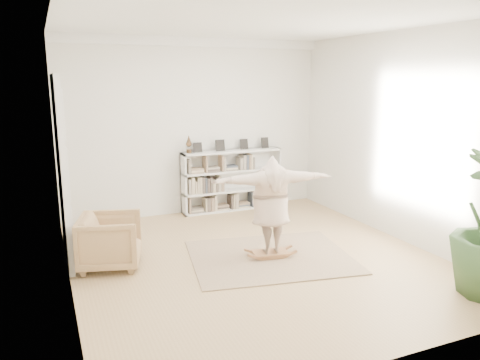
{
  "coord_description": "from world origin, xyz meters",
  "views": [
    {
      "loc": [
        -2.96,
        -6.3,
        2.79
      ],
      "look_at": [
        -0.09,
        0.4,
        1.21
      ],
      "focal_mm": 35.0,
      "sensor_mm": 36.0,
      "label": 1
    }
  ],
  "objects_px": {
    "armchair": "(110,241)",
    "rocker_board": "(270,253)",
    "person": "(271,202)",
    "bookshelf": "(232,181)"
  },
  "relations": [
    {
      "from": "armchair",
      "to": "person",
      "type": "height_order",
      "value": "person"
    },
    {
      "from": "bookshelf",
      "to": "person",
      "type": "bearing_deg",
      "value": -99.9
    },
    {
      "from": "bookshelf",
      "to": "rocker_board",
      "type": "height_order",
      "value": "bookshelf"
    },
    {
      "from": "bookshelf",
      "to": "armchair",
      "type": "xyz_separation_m",
      "value": [
        -2.88,
        -2.23,
        -0.23
      ]
    },
    {
      "from": "armchair",
      "to": "person",
      "type": "relative_size",
      "value": 0.47
    },
    {
      "from": "armchair",
      "to": "person",
      "type": "distance_m",
      "value": 2.51
    },
    {
      "from": "armchair",
      "to": "rocker_board",
      "type": "distance_m",
      "value": 2.48
    },
    {
      "from": "armchair",
      "to": "rocker_board",
      "type": "height_order",
      "value": "armchair"
    },
    {
      "from": "rocker_board",
      "to": "bookshelf",
      "type": "bearing_deg",
      "value": 90.11
    },
    {
      "from": "armchair",
      "to": "rocker_board",
      "type": "relative_size",
      "value": 1.48
    }
  ]
}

